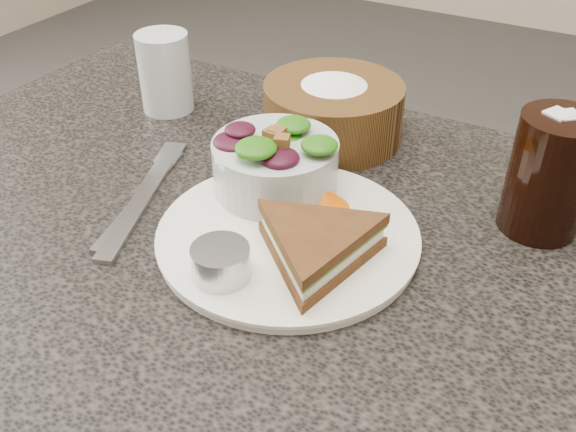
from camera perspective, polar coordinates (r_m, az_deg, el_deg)
The scene contains 10 objects.
dinner_plate at distance 0.63m, azimuth 0.00°, elevation -1.82°, with size 0.25×0.25×0.01m, color white.
sandwich at distance 0.58m, azimuth 2.53°, elevation -2.65°, with size 0.14×0.14×0.04m, color #492F14, non-canonical shape.
salad_bowl at distance 0.67m, azimuth -1.14°, elevation 5.27°, with size 0.13×0.13×0.08m, color #ADB6B2, non-canonical shape.
dressing_ramekin at distance 0.57m, azimuth -5.99°, elevation -4.13°, with size 0.05×0.05×0.03m, color #AAACAF.
orange_wedge at distance 0.65m, azimuth 3.17°, elevation 1.60°, with size 0.06×0.06×0.02m, color #FF6600.
fork at distance 0.70m, azimuth -13.01°, elevation 1.22°, with size 0.02×0.20×0.01m, color #A9A9AA.
knife at distance 0.70m, azimuth -12.90°, elevation 1.62°, with size 0.01×0.19×0.00m, color #B2B4B7.
bread_basket at distance 0.78m, azimuth 4.06°, elevation 10.08°, with size 0.17×0.17×0.10m, color brown, non-canonical shape.
cola_glass at distance 0.66m, azimuth 22.35°, elevation 3.86°, with size 0.08×0.08×0.13m, color black, non-canonical shape.
water_glass at distance 0.87m, azimuth -10.89°, elevation 12.42°, with size 0.07×0.07×0.10m, color silver.
Camera 1 is at (0.25, -0.41, 1.14)m, focal length 40.00 mm.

